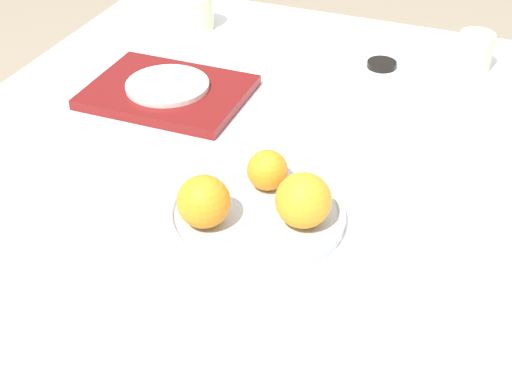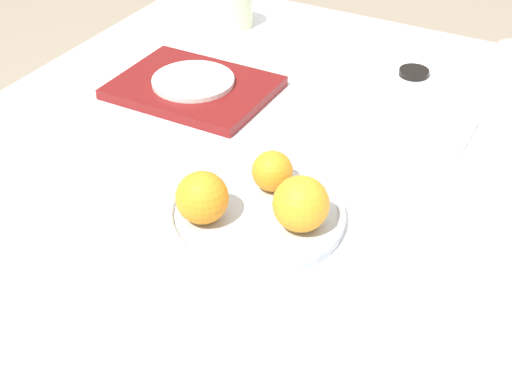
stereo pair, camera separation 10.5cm
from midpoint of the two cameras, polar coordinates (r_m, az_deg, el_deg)
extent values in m
cube|color=white|center=(1.56, 4.87, -6.59)|extent=(1.14, 1.03, 0.77)
cylinder|color=#B2BCC6|center=(1.08, 2.79, -1.95)|extent=(0.27, 0.27, 0.01)
torus|color=#B2BCC6|center=(1.08, 2.80, -1.68)|extent=(0.27, 0.27, 0.01)
sphere|color=orange|center=(1.04, -1.45, -0.56)|extent=(0.08, 0.08, 0.08)
sphere|color=orange|center=(1.11, 4.04, 1.58)|extent=(0.06, 0.06, 0.06)
sphere|color=orange|center=(1.03, 6.55, -1.06)|extent=(0.08, 0.08, 0.08)
cylinder|color=silver|center=(1.08, 21.86, -1.23)|extent=(0.07, 0.07, 0.12)
cube|color=maroon|center=(1.41, -2.87, 8.28)|extent=(0.30, 0.23, 0.02)
cylinder|color=silver|center=(1.41, -2.89, 8.82)|extent=(0.16, 0.16, 0.01)
cylinder|color=beige|center=(1.54, 21.68, 9.41)|extent=(0.07, 0.07, 0.08)
cylinder|color=beige|center=(1.69, 0.04, 14.34)|extent=(0.09, 0.09, 0.08)
cube|color=white|center=(1.33, 16.57, 4.56)|extent=(0.11, 0.14, 0.01)
cylinder|color=black|center=(1.52, 14.50, 9.19)|extent=(0.06, 0.06, 0.01)
camera|label=1|loc=(0.05, -87.14, 2.12)|focal=50.00mm
camera|label=2|loc=(0.05, 92.86, -2.12)|focal=50.00mm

